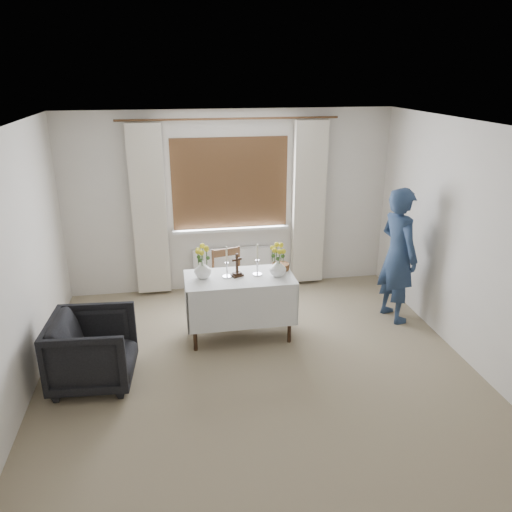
{
  "coord_description": "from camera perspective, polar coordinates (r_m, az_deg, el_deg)",
  "views": [
    {
      "loc": [
        -0.81,
        -4.18,
        2.97
      ],
      "look_at": [
        0.07,
        0.81,
        1.08
      ],
      "focal_mm": 35.0,
      "sensor_mm": 36.0,
      "label": 1
    }
  ],
  "objects": [
    {
      "name": "wooden_chair",
      "position": [
        6.26,
        -2.85,
        -3.36
      ],
      "size": [
        0.49,
        0.49,
        0.88
      ],
      "primitive_type": null,
      "rotation": [
        0.0,
        0.0,
        0.23
      ],
      "color": "#502F1B",
      "rests_on": "ground"
    },
    {
      "name": "candlestick_left",
      "position": [
        5.61,
        -3.37,
        -0.7
      ],
      "size": [
        0.11,
        0.11,
        0.37
      ],
      "primitive_type": null,
      "rotation": [
        0.0,
        0.0,
        -0.05
      ],
      "color": "silver",
      "rests_on": "altar_table"
    },
    {
      "name": "radiator",
      "position": [
        7.16,
        -2.76,
        -1.41
      ],
      "size": [
        1.1,
        0.1,
        0.6
      ],
      "primitive_type": "cube",
      "color": "white",
      "rests_on": "ground"
    },
    {
      "name": "flower_vase_right",
      "position": [
        5.67,
        2.5,
        -1.33
      ],
      "size": [
        0.24,
        0.24,
        0.2
      ],
      "primitive_type": "imported",
      "rotation": [
        0.0,
        0.0,
        0.28
      ],
      "color": "white",
      "rests_on": "altar_table"
    },
    {
      "name": "armchair",
      "position": [
        5.29,
        -18.14,
        -10.17
      ],
      "size": [
        0.85,
        0.83,
        0.73
      ],
      "primitive_type": "imported",
      "rotation": [
        0.0,
        0.0,
        1.5
      ],
      "color": "black",
      "rests_on": "ground"
    },
    {
      "name": "flower_vase_left",
      "position": [
        5.64,
        -6.11,
        -1.53
      ],
      "size": [
        0.21,
        0.21,
        0.2
      ],
      "primitive_type": "imported",
      "rotation": [
        0.0,
        0.0,
        0.08
      ],
      "color": "white",
      "rests_on": "altar_table"
    },
    {
      "name": "wooden_cross",
      "position": [
        5.64,
        -2.19,
        -1.04
      ],
      "size": [
        0.15,
        0.13,
        0.27
      ],
      "primitive_type": null,
      "rotation": [
        0.0,
        0.0,
        0.42
      ],
      "color": "black",
      "rests_on": "altar_table"
    },
    {
      "name": "person",
      "position": [
        6.34,
        15.92,
        0.09
      ],
      "size": [
        0.53,
        0.69,
        1.69
      ],
      "primitive_type": "imported",
      "rotation": [
        0.0,
        0.0,
        1.79
      ],
      "color": "navy",
      "rests_on": "ground"
    },
    {
      "name": "altar_table",
      "position": [
        5.84,
        -1.87,
        -5.82
      ],
      "size": [
        1.24,
        0.64,
        0.76
      ],
      "primitive_type": "cube",
      "color": "white",
      "rests_on": "ground"
    },
    {
      "name": "candlestick_right",
      "position": [
        5.66,
        0.15,
        -0.41
      ],
      "size": [
        0.14,
        0.14,
        0.37
      ],
      "primitive_type": null,
      "rotation": [
        0.0,
        0.0,
        -0.4
      ],
      "color": "silver",
      "rests_on": "altar_table"
    },
    {
      "name": "ground",
      "position": [
        5.19,
        0.85,
        -14.42
      ],
      "size": [
        5.0,
        5.0,
        0.0
      ],
      "primitive_type": "plane",
      "color": "gray",
      "rests_on": "ground"
    },
    {
      "name": "wicker_basket",
      "position": [
        5.87,
        2.83,
        -1.2
      ],
      "size": [
        0.26,
        0.26,
        0.08
      ],
      "primitive_type": "cylinder",
      "rotation": [
        0.0,
        0.0,
        -0.39
      ],
      "color": "brown",
      "rests_on": "altar_table"
    }
  ]
}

